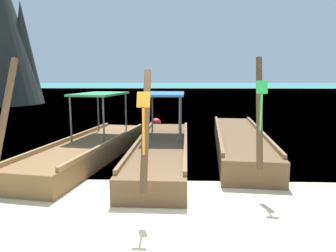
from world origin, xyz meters
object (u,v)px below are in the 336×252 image
(longtail_boat_violet_ribbon, at_px, (91,148))
(longtail_boat_green_ribbon, at_px, (239,141))
(longtail_boat_orange_ribbon, at_px, (162,148))
(mooring_buoy_near, at_px, (156,123))

(longtail_boat_violet_ribbon, xyz_separation_m, longtail_boat_green_ribbon, (4.40, 1.09, -0.01))
(longtail_boat_orange_ribbon, height_order, mooring_buoy_near, longtail_boat_orange_ribbon)
(longtail_boat_violet_ribbon, xyz_separation_m, longtail_boat_orange_ribbon, (2.05, 0.00, -0.00))
(longtail_boat_violet_ribbon, bearing_deg, longtail_boat_green_ribbon, 13.88)
(longtail_boat_orange_ribbon, distance_m, longtail_boat_green_ribbon, 2.58)
(longtail_boat_green_ribbon, xyz_separation_m, mooring_buoy_near, (-2.94, 4.34, -0.07))
(longtail_boat_violet_ribbon, bearing_deg, longtail_boat_orange_ribbon, 0.07)
(longtail_boat_violet_ribbon, bearing_deg, mooring_buoy_near, 74.98)
(longtail_boat_orange_ribbon, height_order, longtail_boat_green_ribbon, longtail_boat_green_ribbon)
(longtail_boat_violet_ribbon, distance_m, longtail_boat_green_ribbon, 4.53)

